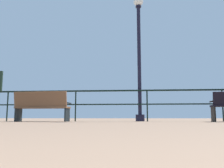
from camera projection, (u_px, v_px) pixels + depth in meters
The scene contains 3 objects.
pier_railing at pixel (147, 98), 7.92m from camera, with size 23.85×0.05×1.03m.
bench_near_left at pixel (41, 105), 7.52m from camera, with size 1.73×0.71×0.92m.
lamppost_center at pixel (139, 45), 8.35m from camera, with size 0.35×0.35×4.49m.
Camera 1 is at (-0.46, 1.15, 0.13)m, focal length 38.78 mm.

